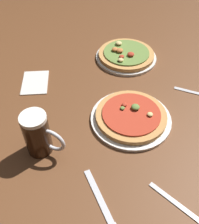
# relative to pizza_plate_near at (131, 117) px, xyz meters

# --- Properties ---
(ground_plane) EXTENTS (2.40, 2.40, 0.03)m
(ground_plane) POSITION_rel_pizza_plate_near_xyz_m (-0.09, 0.06, -0.03)
(ground_plane) COLOR brown
(pizza_plate_near) EXTENTS (0.29, 0.29, 0.05)m
(pizza_plate_near) POSITION_rel_pizza_plate_near_xyz_m (0.00, 0.00, 0.00)
(pizza_plate_near) COLOR silver
(pizza_plate_near) RESTS_ON ground_plane
(pizza_plate_far) EXTENTS (0.28, 0.28, 0.05)m
(pizza_plate_far) POSITION_rel_pizza_plate_near_xyz_m (0.17, 0.35, 0.00)
(pizza_plate_far) COLOR silver
(pizza_plate_far) RESTS_ON ground_plane
(beer_mug_dark) EXTENTS (0.11, 0.12, 0.15)m
(beer_mug_dark) POSITION_rel_pizza_plate_near_xyz_m (-0.33, 0.01, 0.06)
(beer_mug_dark) COLOR black
(beer_mug_dark) RESTS_ON ground_plane
(napkin_folded) EXTENTS (0.15, 0.18, 0.01)m
(napkin_folded) POSITION_rel_pizza_plate_near_xyz_m (-0.26, 0.35, -0.01)
(napkin_folded) COLOR silver
(napkin_folded) RESTS_ON ground_plane
(fork_spare) EXTENTS (0.11, 0.22, 0.01)m
(fork_spare) POSITION_rel_pizza_plate_near_xyz_m (-0.03, -0.36, -0.01)
(fork_spare) COLOR silver
(fork_spare) RESTS_ON ground_plane
(knife_spare) EXTENTS (0.02, 0.24, 0.01)m
(knife_spare) POSITION_rel_pizza_plate_near_xyz_m (-0.23, -0.25, -0.01)
(knife_spare) COLOR silver
(knife_spare) RESTS_ON ground_plane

